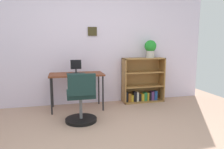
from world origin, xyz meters
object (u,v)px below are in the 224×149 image
desk (77,77)px  bookshelf_low (142,83)px  keyboard (76,74)px  office_chair (81,101)px  monitor (76,67)px  potted_plant_on_shelf (150,48)px

desk → bookshelf_low: size_ratio=1.06×
keyboard → desk: bearing=76.6°
office_chair → bookshelf_low: bookshelf_low is taller
monitor → keyboard: monitor is taller
bookshelf_low → potted_plant_on_shelf: size_ratio=2.56×
office_chair → potted_plant_on_shelf: (1.58, 0.90, 0.82)m
desk → keyboard: 0.10m
desk → bookshelf_low: bookshelf_low is taller
monitor → bookshelf_low: 1.52m
monitor → potted_plant_on_shelf: size_ratio=0.69×
desk → potted_plant_on_shelf: bearing=5.6°
bookshelf_low → potted_plant_on_shelf: (0.15, -0.06, 0.76)m
desk → office_chair: office_chair is taller
keyboard → office_chair: size_ratio=0.41×
potted_plant_on_shelf → office_chair: bearing=-150.4°
desk → potted_plant_on_shelf: potted_plant_on_shelf is taller
office_chair → bookshelf_low: (1.43, 0.96, 0.06)m
monitor → office_chair: bearing=-88.9°
office_chair → bookshelf_low: size_ratio=0.86×
potted_plant_on_shelf → keyboard: bearing=-172.1°
desk → bookshelf_low: (1.44, 0.21, -0.22)m
keyboard → potted_plant_on_shelf: bearing=7.9°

